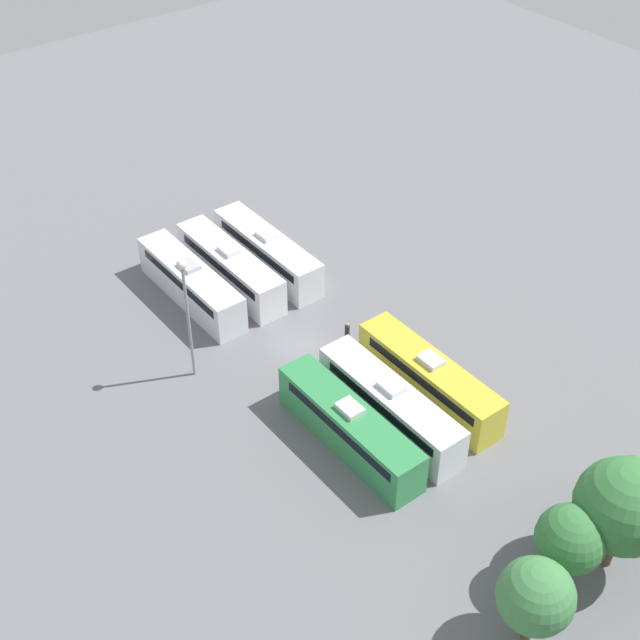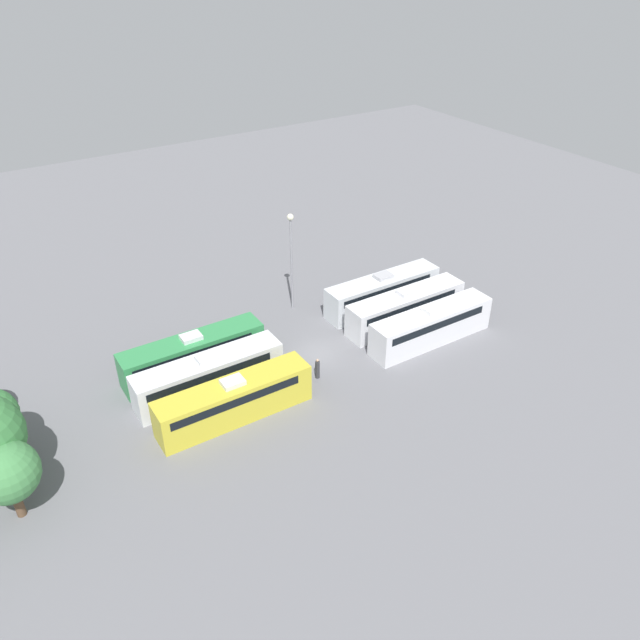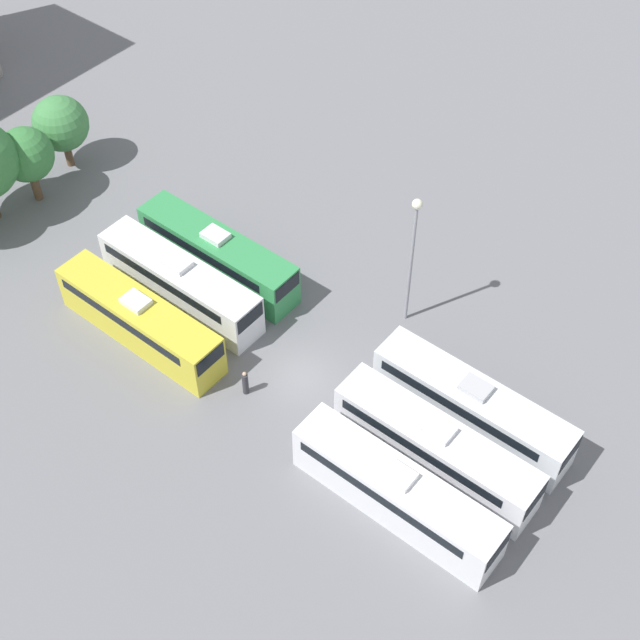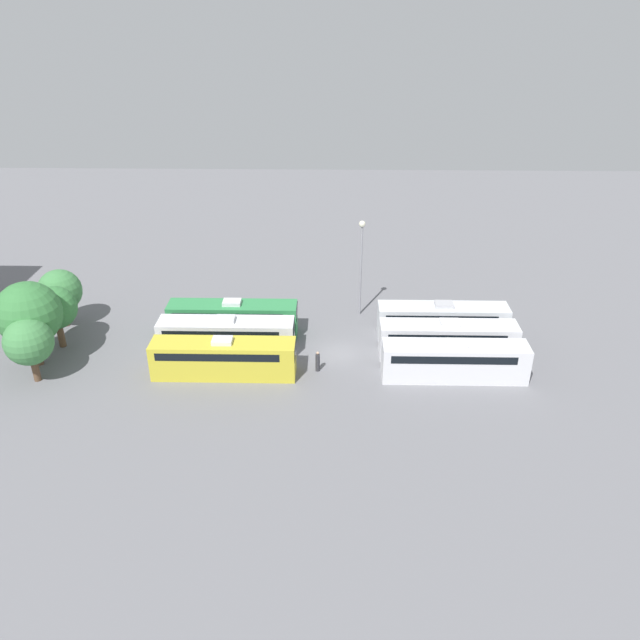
{
  "view_description": "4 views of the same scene",
  "coord_description": "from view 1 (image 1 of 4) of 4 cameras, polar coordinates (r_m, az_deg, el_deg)",
  "views": [
    {
      "loc": [
        28.48,
        39.16,
        41.18
      ],
      "look_at": [
        -0.66,
        1.29,
        2.85
      ],
      "focal_mm": 50.0,
      "sensor_mm": 36.0,
      "label": 1
    },
    {
      "loc": [
        -36.3,
        22.81,
        30.2
      ],
      "look_at": [
        0.51,
        -0.62,
        2.88
      ],
      "focal_mm": 35.0,
      "sensor_mm": 36.0,
      "label": 2
    },
    {
      "loc": [
        -24.14,
        -20.85,
        40.74
      ],
      "look_at": [
        2.0,
        0.12,
        3.14
      ],
      "focal_mm": 50.0,
      "sensor_mm": 36.0,
      "label": 3
    },
    {
      "loc": [
        -46.47,
        0.57,
        27.56
      ],
      "look_at": [
        0.81,
        1.59,
        2.85
      ],
      "focal_mm": 35.0,
      "sensor_mm": 36.0,
      "label": 4
    }
  ],
  "objects": [
    {
      "name": "tree_0",
      "position": [
        52.35,
        19.49,
        -10.22
      ],
      "size": [
        3.8,
        3.8,
        5.48
      ],
      "color": "brown",
      "rests_on": "ground_plane"
    },
    {
      "name": "light_pole",
      "position": [
        57.95,
        -8.55,
        1.15
      ],
      "size": [
        0.6,
        0.6,
        9.45
      ],
      "color": "gray",
      "rests_on": "ground_plane"
    },
    {
      "name": "bus_4",
      "position": [
        56.9,
        4.52,
        -5.43
      ],
      "size": [
        2.49,
        11.61,
        3.37
      ],
      "color": "silver",
      "rests_on": "ground_plane"
    },
    {
      "name": "bus_0",
      "position": [
        70.24,
        -3.37,
        4.41
      ],
      "size": [
        2.49,
        11.61,
        3.37
      ],
      "color": "silver",
      "rests_on": "ground_plane"
    },
    {
      "name": "ground_plane",
      "position": [
        63.57,
        -1.18,
        -1.65
      ],
      "size": [
        128.13,
        128.13,
        0.0
      ],
      "primitive_type": "plane",
      "color": "slate"
    },
    {
      "name": "worker_person",
      "position": [
        63.3,
        1.75,
        -0.88
      ],
      "size": [
        0.36,
        0.36,
        1.8
      ],
      "color": "#333338",
      "rests_on": "ground_plane"
    },
    {
      "name": "bus_5",
      "position": [
        55.39,
        1.92,
        -6.82
      ],
      "size": [
        2.49,
        11.61,
        3.37
      ],
      "color": "#338C4C",
      "rests_on": "ground_plane"
    },
    {
      "name": "tree_3",
      "position": [
        46.58,
        13.64,
        -16.82
      ],
      "size": [
        3.93,
        3.93,
        5.55
      ],
      "color": "brown",
      "rests_on": "ground_plane"
    },
    {
      "name": "tree_1",
      "position": [
        49.71,
        18.85,
        -11.24
      ],
      "size": [
        5.26,
        5.26,
        7.4
      ],
      "color": "brown",
      "rests_on": "ground_plane"
    },
    {
      "name": "bus_1",
      "position": [
        68.74,
        -5.75,
        3.41
      ],
      "size": [
        2.49,
        11.61,
        3.37
      ],
      "color": "white",
      "rests_on": "ground_plane"
    },
    {
      "name": "bus_2",
      "position": [
        67.42,
        -8.25,
        2.38
      ],
      "size": [
        2.49,
        11.61,
        3.37
      ],
      "color": "silver",
      "rests_on": "ground_plane"
    },
    {
      "name": "tree_2",
      "position": [
        48.86,
        15.74,
        -13.36
      ],
      "size": [
        3.74,
        3.74,
        5.66
      ],
      "color": "brown",
      "rests_on": "ground_plane"
    },
    {
      "name": "bus_3",
      "position": [
        59.0,
        7.02,
        -3.7
      ],
      "size": [
        2.49,
        11.61,
        3.37
      ],
      "color": "gold",
      "rests_on": "ground_plane"
    }
  ]
}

